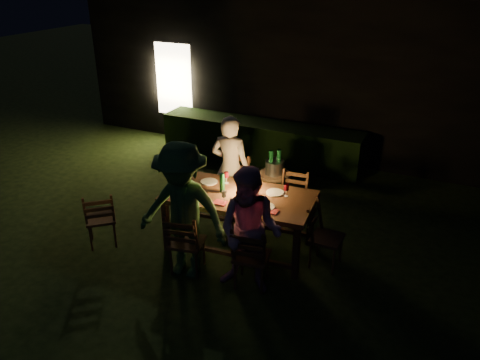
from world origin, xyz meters
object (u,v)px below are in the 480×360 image
at_px(lantern, 244,183).
at_px(bottle_bucket_a, 271,165).
at_px(person_opp_right, 250,232).
at_px(bottle_table, 222,183).
at_px(chair_far_right, 290,212).
at_px(chair_end, 325,247).
at_px(person_house_side, 230,168).
at_px(ice_bucket, 275,167).
at_px(dining_table, 239,200).
at_px(chair_far_left, 230,199).
at_px(bottle_bucket_b, 279,164).
at_px(chair_near_left, 187,252).
at_px(chair_spare, 102,228).
at_px(person_opp_left, 183,212).
at_px(chair_near_right, 251,267).
at_px(side_table, 274,178).

height_order(lantern, bottle_bucket_a, lantern).
height_order(person_opp_right, bottle_table, person_opp_right).
height_order(chair_far_right, person_opp_right, person_opp_right).
height_order(chair_end, person_house_side, person_house_side).
bearing_deg(person_opp_right, chair_end, 46.48).
relative_size(person_opp_right, ice_bucket, 5.49).
bearing_deg(dining_table, chair_far_left, 120.09).
bearing_deg(lantern, bottle_bucket_b, 86.24).
relative_size(dining_table, chair_near_left, 2.24).
relative_size(chair_spare, person_opp_left, 0.49).
height_order(chair_far_left, bottle_bucket_b, chair_far_left).
relative_size(dining_table, chair_near_right, 2.26).
relative_size(chair_near_left, chair_spare, 1.04).
xyz_separation_m(person_house_side, bottle_bucket_b, (0.64, 0.43, 0.01)).
relative_size(ice_bucket, bottle_bucket_b, 0.94).
distance_m(bottle_bucket_a, bottle_bucket_b, 0.13).
relative_size(dining_table, person_opp_left, 1.15).
bearing_deg(lantern, side_table, 88.66).
bearing_deg(side_table, chair_end, -42.79).
relative_size(chair_far_left, bottle_table, 3.76).
bearing_deg(bottle_bucket_a, person_opp_left, -101.49).
bearing_deg(person_opp_right, bottle_bucket_b, 96.50).
xyz_separation_m(chair_near_right, person_opp_left, (-0.89, -0.12, 0.64)).
bearing_deg(chair_end, lantern, -85.82).
bearing_deg(bottle_bucket_b, chair_far_left, -142.77).
distance_m(chair_end, side_table, 1.61).
xyz_separation_m(person_opp_right, person_opp_left, (-0.90, -0.07, 0.10)).
distance_m(dining_table, side_table, 1.18).
bearing_deg(side_table, bottle_bucket_b, 38.66).
bearing_deg(person_opp_left, bottle_bucket_a, 73.84).
bearing_deg(bottle_bucket_a, chair_far_right, -34.60).
bearing_deg(chair_near_left, chair_far_right, 49.77).
distance_m(chair_near_left, chair_far_left, 1.54).
bearing_deg(lantern, bottle_bucket_a, 91.27).
bearing_deg(person_opp_left, person_opp_right, -0.00).
relative_size(lantern, bottle_bucket_a, 1.09).
bearing_deg(chair_end, person_opp_right, -37.03).
distance_m(chair_near_left, bottle_bucket_a, 2.06).
height_order(person_opp_right, bottle_bucket_a, person_opp_right).
bearing_deg(bottle_table, chair_spare, -154.75).
bearing_deg(bottle_bucket_a, dining_table, -91.11).
xyz_separation_m(chair_far_left, bottle_table, (0.26, -0.75, 0.68)).
distance_m(chair_far_right, lantern, 1.14).
relative_size(chair_far_left, bottle_bucket_a, 3.29).
bearing_deg(chair_spare, dining_table, -18.67).
xyz_separation_m(chair_far_right, person_opp_right, (0.03, -1.59, 0.54)).
bearing_deg(chair_spare, chair_far_right, -7.13).
relative_size(chair_far_right, person_opp_right, 0.56).
height_order(chair_near_right, person_opp_left, person_opp_left).
bearing_deg(side_table, bottle_bucket_a, -141.34).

